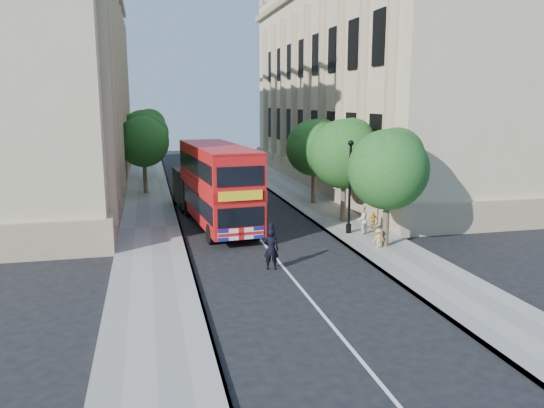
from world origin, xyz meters
TOP-DOWN VIEW (x-y plane):
  - ground at (0.00, 0.00)m, footprint 120.00×120.00m
  - pavement_right at (5.75, 10.00)m, footprint 3.50×80.00m
  - pavement_left at (-5.75, 10.00)m, footprint 3.50×80.00m
  - building_right at (13.80, 24.00)m, footprint 12.00×38.00m
  - building_left at (-13.80, 24.00)m, footprint 12.00×38.00m
  - tree_right_near at (5.84, 3.03)m, footprint 4.00×4.00m
  - tree_right_mid at (5.84, 9.03)m, footprint 4.20×4.20m
  - tree_right_far at (5.84, 15.03)m, footprint 4.00×4.00m
  - tree_left_far at (-5.96, 22.03)m, footprint 4.00×4.00m
  - tree_left_back at (-5.96, 30.03)m, footprint 4.20×4.20m
  - lamp_post at (5.00, 6.00)m, footprint 0.32×0.32m
  - double_decker_bus at (-1.82, 9.58)m, footprint 3.64×10.48m
  - box_van at (-2.89, 15.70)m, footprint 2.31×4.79m
  - police_constable at (-0.61, 1.00)m, footprint 0.79×0.65m
  - woman_pedestrian at (5.62, 5.64)m, footprint 1.00×0.98m
  - child_a at (6.75, 6.62)m, footprint 0.60×0.29m
  - child_b at (5.31, 2.75)m, footprint 0.69×0.46m

SIDE VIEW (x-z plane):
  - ground at x=0.00m, z-range 0.00..0.00m
  - pavement_right at x=5.75m, z-range 0.00..0.12m
  - pavement_left at x=-5.75m, z-range 0.00..0.12m
  - child_b at x=5.31m, z-range 0.12..1.12m
  - child_a at x=6.75m, z-range 0.12..1.12m
  - police_constable at x=-0.61m, z-range 0.00..1.86m
  - woman_pedestrian at x=5.62m, z-range 0.12..1.75m
  - box_van at x=-2.89m, z-range -0.03..2.62m
  - lamp_post at x=5.00m, z-range -0.07..5.09m
  - double_decker_bus at x=-1.82m, z-range 0.25..5.00m
  - tree_right_near at x=5.84m, z-range 1.21..7.29m
  - tree_right_far at x=5.84m, z-range 1.24..7.39m
  - tree_left_far at x=-5.96m, z-range 1.30..7.59m
  - tree_right_mid at x=5.84m, z-range 1.26..7.63m
  - tree_left_back at x=-5.96m, z-range 1.38..8.03m
  - building_right at x=13.80m, z-range 0.00..18.00m
  - building_left at x=-13.80m, z-range 0.00..18.00m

